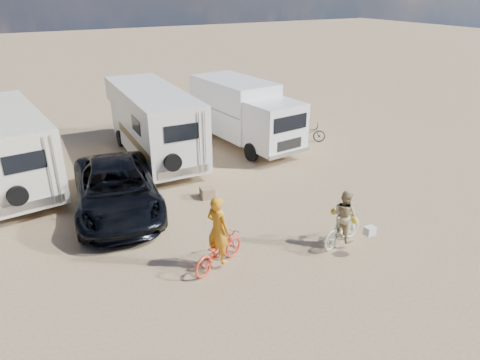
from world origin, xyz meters
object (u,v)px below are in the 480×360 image
box_truck (245,114)px  cooler (153,200)px  rv_main (154,124)px  rider_man (218,236)px  rv_left (10,150)px  bike_man (218,251)px  dark_suv (116,189)px  bike_parked (307,132)px  bike_woman (343,229)px  rider_woman (344,221)px  crate (207,193)px

box_truck → cooler: size_ratio=11.15×
rv_main → rider_man: (-1.16, -8.65, -0.54)m
rv_left → bike_man: size_ratio=3.58×
dark_suv → bike_parked: dark_suv is taller
bike_woman → rider_woman: rider_woman is taller
rv_main → bike_man: (-1.16, -8.65, -1.00)m
rv_main → rider_woman: size_ratio=4.67×
rider_man → cooler: 4.27m
rv_main → dark_suv: size_ratio=1.26×
rv_main → rv_left: size_ratio=1.09×
crate → box_truck: bearing=47.5°
rv_left → rider_man: size_ratio=3.45×
rv_main → dark_suv: rv_main is taller
bike_man → bike_parked: size_ratio=1.05×
crate → rv_main: bearing=93.7°
rv_left → cooler: (3.92, -4.00, -1.21)m
bike_parked → bike_man: bearing=167.6°
bike_woman → bike_parked: bike_woman is taller
crate → rider_man: bearing=-110.5°
rider_woman → cooler: rider_woman is taller
cooler → crate: 1.93m
rv_main → rider_woman: (2.47, -9.36, -0.72)m
rv_main → bike_parked: size_ratio=4.13×
bike_woman → bike_man: bearing=65.0°
dark_suv → bike_parked: bearing=24.8°
rider_man → rv_left: bearing=4.8°
rv_main → dark_suv: bearing=-121.3°
dark_suv → crate: dark_suv is taller
bike_man → bike_woman: bearing=-124.4°
bike_man → bike_woman: (3.63, -0.71, 0.02)m
box_truck → bike_parked: (2.81, -1.06, -1.00)m
rider_man → bike_parked: size_ratio=1.09×
rider_man → rider_woman: 3.71m
rider_man → cooler: size_ratio=3.36×
rider_woman → cooler: size_ratio=2.72×
rider_woman → bike_parked: 9.13m
dark_suv → rider_man: size_ratio=3.00×
rv_main → bike_parked: 7.29m
dark_suv → box_truck: bearing=37.7°
dark_suv → bike_parked: size_ratio=3.28×
rv_main → rv_left: rv_main is taller
rv_left → bike_parked: size_ratio=3.77×
cooler → crate: size_ratio=1.21×
rv_main → crate: (0.30, -4.72, -1.30)m
bike_man → dark_suv: bearing=-4.3°
bike_woman → crate: bearing=11.1°
cooler → rv_left: bearing=131.5°
rider_man → crate: rider_man is taller
rider_woman → bike_parked: (4.59, 7.88, -0.31)m
dark_suv → bike_woman: bearing=-35.7°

